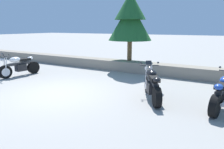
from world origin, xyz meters
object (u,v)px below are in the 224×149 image
at_px(motorcycle_blue_far_right, 223,93).
at_px(rider_backpack, 3,72).
at_px(motorcycle_black_centre, 152,85).
at_px(motorcycle_white_near_left, 19,66).
at_px(pine_tree_far_left, 130,17).

height_order(motorcycle_blue_far_right, rider_backpack, motorcycle_blue_far_right).
relative_size(motorcycle_black_centre, motorcycle_blue_far_right, 0.91).
distance_m(motorcycle_black_centre, rider_backpack, 7.34).
distance_m(motorcycle_white_near_left, pine_tree_far_left, 6.15).
xyz_separation_m(motorcycle_white_near_left, pine_tree_far_left, (4.13, 3.90, 2.36)).
bearing_deg(pine_tree_far_left, motorcycle_blue_far_right, -39.13).
bearing_deg(motorcycle_black_centre, rider_backpack, -176.73).
distance_m(rider_backpack, pine_tree_far_left, 6.94).
bearing_deg(motorcycle_white_near_left, pine_tree_far_left, 43.30).
relative_size(rider_backpack, pine_tree_far_left, 0.13).
bearing_deg(pine_tree_far_left, motorcycle_white_near_left, -136.70).
xyz_separation_m(motorcycle_black_centre, rider_backpack, (-7.32, -0.42, -0.24)).
bearing_deg(motorcycle_white_near_left, rider_backpack, -140.34).
relative_size(motorcycle_black_centre, pine_tree_far_left, 0.52).
height_order(rider_backpack, pine_tree_far_left, pine_tree_far_left).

